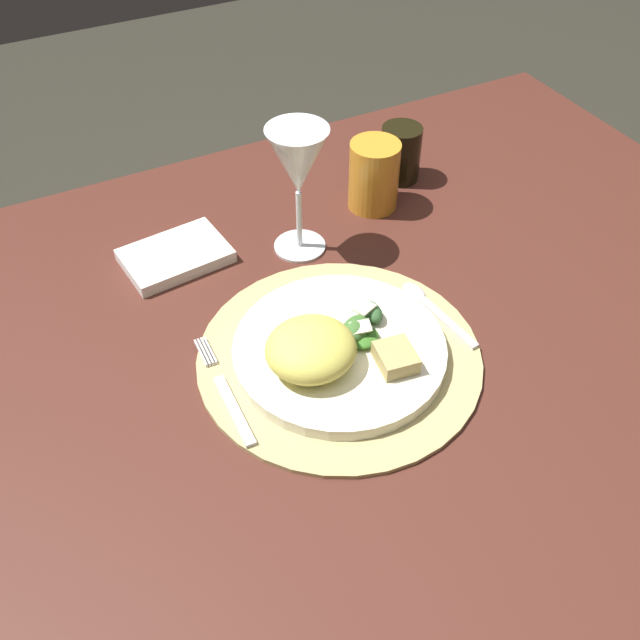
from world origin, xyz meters
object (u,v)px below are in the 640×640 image
dining_table (375,399)px  fork (226,394)px  napkin (176,256)px  wine_glass (298,165)px  amber_tumbler (374,175)px  dark_tumbler (400,153)px  spoon (427,304)px  dinner_plate (339,350)px

dining_table → fork: (-0.21, -0.02, 0.15)m
napkin → wine_glass: bearing=-17.2°
amber_tumbler → dark_tumbler: amber_tumbler is taller
dining_table → wine_glass: size_ratio=6.61×
fork → spoon: size_ratio=1.25×
dining_table → fork: size_ratio=7.07×
dining_table → amber_tumbler: (0.12, 0.23, 0.19)m
napkin → wine_glass: size_ratio=0.75×
amber_tumbler → fork: bearing=-143.1°
dinner_plate → amber_tumbler: size_ratio=2.46×
spoon → amber_tumbler: bearing=77.0°
dining_table → amber_tumbler: bearing=62.4°
dinner_plate → fork: dinner_plate is taller
dining_table → dinner_plate: 0.17m
spoon → amber_tumbler: amber_tumbler is taller
dinner_plate → fork: 0.14m
wine_glass → dark_tumbler: 0.25m
dinner_plate → napkin: (-0.11, 0.26, -0.01)m
spoon → amber_tumbler: 0.24m
spoon → dining_table: bearing=-178.3°
dining_table → dinner_plate: dinner_plate is taller
fork → dark_tumbler: (0.41, 0.30, 0.03)m
dining_table → wine_glass: bearing=96.3°
napkin → amber_tumbler: bearing=-1.5°
napkin → dark_tumbler: size_ratio=1.60×
fork → wine_glass: bearing=47.2°
dining_table → napkin: 0.34m
spoon → napkin: size_ratio=0.99×
napkin → amber_tumbler: amber_tumbler is taller
dining_table → wine_glass: (-0.02, 0.19, 0.27)m
amber_tumbler → dark_tumbler: (0.07, 0.04, -0.01)m
amber_tumbler → wine_glass: bearing=-163.3°
fork → napkin: (0.03, 0.26, 0.00)m
dining_table → dark_tumbler: size_ratio=14.07×
napkin → amber_tumbler: (0.31, -0.01, 0.04)m
dinner_plate → napkin: size_ratio=1.82×
fork → spoon: (0.28, 0.02, 0.00)m
spoon → dark_tumbler: 0.30m
amber_tumbler → dark_tumbler: 0.09m
dining_table → amber_tumbler: amber_tumbler is taller
fork → amber_tumbler: size_ratio=1.68×
napkin → spoon: bearing=-43.2°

